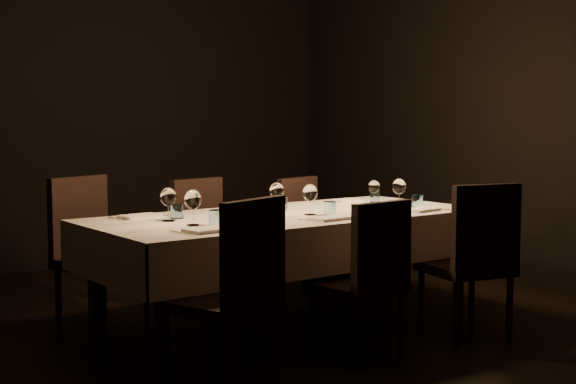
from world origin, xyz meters
TOP-DOWN VIEW (x-y plane):
  - room at (0.00, 0.00)m, footprint 5.01×6.01m
  - dining_table at (0.00, 0.00)m, footprint 2.52×1.12m
  - chair_near_left at (-0.87, -0.74)m, footprint 0.60×0.60m
  - place_setting_near_left at (-0.74, -0.22)m, footprint 0.38×0.42m
  - chair_near_center at (0.01, -0.74)m, footprint 0.47×0.47m
  - place_setting_near_center at (0.09, -0.22)m, footprint 0.35×0.41m
  - chair_near_right at (0.81, -0.82)m, footprint 0.56×0.56m
  - place_setting_near_right at (0.85, -0.22)m, footprint 0.36×0.41m
  - chair_far_left at (-0.95, 0.84)m, footprint 0.61×0.61m
  - place_setting_far_left at (-0.77, 0.22)m, footprint 0.36×0.42m
  - chair_far_center at (-0.09, 0.84)m, footprint 0.52×0.52m
  - place_setting_far_center at (0.01, 0.22)m, footprint 0.36×0.41m
  - chair_far_right at (0.77, 0.78)m, footprint 0.52×0.52m
  - place_setting_far_right at (0.84, 0.22)m, footprint 0.30×0.39m

SIDE VIEW (x-z plane):
  - chair_far_right at x=0.77m, z-range 0.05..0.96m
  - chair_near_center at x=0.01m, z-range 0.05..0.96m
  - chair_far_center at x=-0.09m, z-range 0.05..0.98m
  - chair_near_right at x=0.81m, z-range 0.05..1.02m
  - chair_near_left at x=-0.87m, z-range 0.05..1.02m
  - chair_far_left at x=-0.95m, z-range 0.05..1.03m
  - dining_table at x=0.00m, z-range 0.31..1.07m
  - place_setting_far_right at x=0.84m, z-range 0.74..0.91m
  - place_setting_far_center at x=0.01m, z-range 0.74..0.93m
  - place_setting_near_center at x=0.09m, z-range 0.74..0.93m
  - place_setting_near_right at x=0.85m, z-range 0.74..0.93m
  - place_setting_far_left at x=-0.77m, z-range 0.74..0.94m
  - place_setting_near_left at x=-0.74m, z-range 0.74..0.94m
  - room at x=0.00m, z-range -0.01..3.01m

